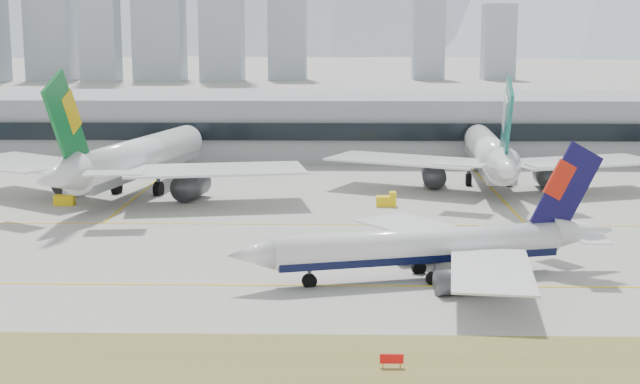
{
  "coord_description": "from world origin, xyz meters",
  "views": [
    {
      "loc": [
        8.29,
        -110.19,
        30.65
      ],
      "look_at": [
        5.47,
        18.0,
        7.5
      ],
      "focal_mm": 50.0,
      "sensor_mm": 36.0,
      "label": 1
    }
  ],
  "objects_px": {
    "widebody_cathay": "(490,156)",
    "terminal": "(307,124)",
    "taxiing_airliner": "(433,246)",
    "widebody_eva": "(134,161)"
  },
  "relations": [
    {
      "from": "widebody_cathay",
      "to": "terminal",
      "type": "relative_size",
      "value": 0.24
    },
    {
      "from": "taxiing_airliner",
      "to": "widebody_eva",
      "type": "bearing_deg",
      "value": -63.06
    },
    {
      "from": "widebody_eva",
      "to": "terminal",
      "type": "height_order",
      "value": "widebody_eva"
    },
    {
      "from": "taxiing_airliner",
      "to": "terminal",
      "type": "relative_size",
      "value": 0.18
    },
    {
      "from": "widebody_cathay",
      "to": "widebody_eva",
      "type": "bearing_deg",
      "value": 102.36
    },
    {
      "from": "taxiing_airliner",
      "to": "widebody_eva",
      "type": "distance_m",
      "value": 75.9
    },
    {
      "from": "widebody_cathay",
      "to": "terminal",
      "type": "height_order",
      "value": "widebody_cathay"
    },
    {
      "from": "taxiing_airliner",
      "to": "terminal",
      "type": "xyz_separation_m",
      "value": [
        -20.05,
        116.24,
        3.38
      ]
    },
    {
      "from": "widebody_eva",
      "to": "widebody_cathay",
      "type": "distance_m",
      "value": 69.75
    },
    {
      "from": "taxiing_airliner",
      "to": "widebody_cathay",
      "type": "relative_size",
      "value": 0.76
    }
  ]
}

